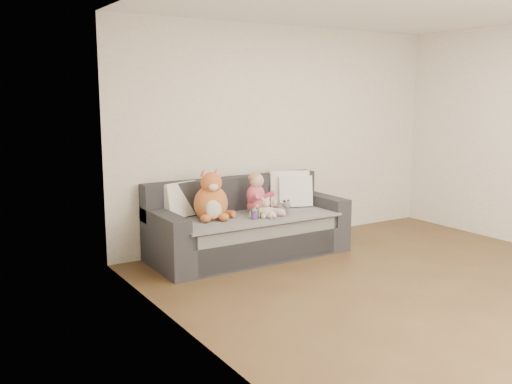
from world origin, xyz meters
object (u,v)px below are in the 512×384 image
at_px(plush_cat, 211,200).
at_px(teddy_bear, 266,209).
at_px(toddler, 258,196).
at_px(sippy_cup, 255,213).
at_px(sofa, 247,228).

xyz_separation_m(plush_cat, teddy_bear, (0.53, -0.23, -0.12)).
bearing_deg(plush_cat, toddler, 10.48).
bearing_deg(sippy_cup, sofa, 76.19).
height_order(sofa, teddy_bear, sofa).
distance_m(sofa, teddy_bear, 0.38).
relative_size(toddler, sippy_cup, 3.72).
bearing_deg(sofa, sippy_cup, -103.81).
distance_m(sofa, plush_cat, 0.59).
distance_m(toddler, sippy_cup, 0.31).
height_order(toddler, sippy_cup, toddler).
bearing_deg(toddler, sofa, 140.08).
height_order(plush_cat, sippy_cup, plush_cat).
xyz_separation_m(sofa, sippy_cup, (-0.07, -0.27, 0.23)).
bearing_deg(sofa, plush_cat, -175.78).
distance_m(teddy_bear, sippy_cup, 0.14).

